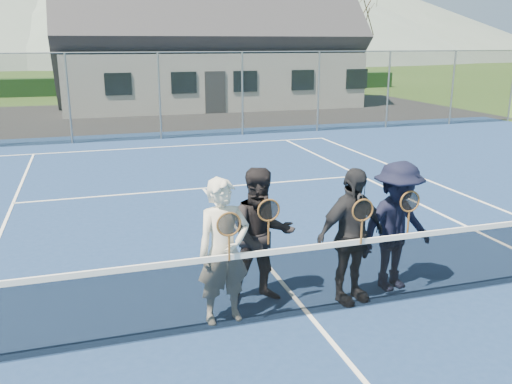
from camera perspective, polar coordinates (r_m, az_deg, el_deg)
ground at (r=25.99m, az=-11.88°, el=7.81°), size 220.00×220.00×0.00m
court_surface at (r=7.01m, az=5.59°, el=-12.85°), size 30.00×30.00×0.02m
tarmac_carpark at (r=25.92m, az=-20.76°, el=7.13°), size 40.00×12.00×0.01m
hedge_row at (r=37.84m, az=-13.82°, el=10.85°), size 40.00×1.20×1.10m
hill_east at (r=115.97m, az=12.93°, el=16.94°), size 90.00×90.00×14.00m
court_markings at (r=7.00m, az=5.60°, el=-12.75°), size 11.03×23.83×0.01m
tennis_net at (r=6.77m, az=5.71°, el=-8.91°), size 11.68×0.08×1.10m
perimeter_fence at (r=19.40m, az=-10.13°, el=9.92°), size 30.07×0.07×3.02m
clubhouse at (r=30.36m, az=-5.27°, el=16.68°), size 15.60×8.20×7.70m
tree_c at (r=38.99m, az=-11.36°, el=18.83°), size 3.20×3.20×7.77m
tree_d at (r=41.35m, az=3.34°, el=18.89°), size 3.20×3.20×7.77m
tree_e at (r=43.81m, az=11.10°, el=18.45°), size 3.20×3.20×7.77m
player_a at (r=6.51m, az=-3.43°, el=-6.25°), size 0.70×0.54×1.80m
player_b at (r=6.99m, az=0.61°, el=-4.67°), size 0.90×0.72×1.80m
player_c at (r=7.10m, az=9.96°, el=-4.58°), size 1.13×0.67×1.80m
player_d at (r=7.59m, az=14.56°, el=-3.53°), size 1.27×0.88×1.80m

